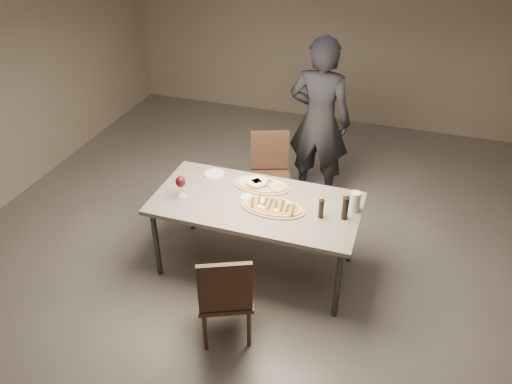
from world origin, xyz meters
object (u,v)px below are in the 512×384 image
(carafe, at_px, (355,202))
(zucchini_pizza, at_px, (273,207))
(chair_far, at_px, (270,169))
(diner, at_px, (319,121))
(pepper_mill_left, at_px, (345,208))
(ham_pizza, at_px, (261,185))
(chair_near, at_px, (225,294))
(bread_basket, at_px, (257,183))
(dining_table, at_px, (256,207))

(carafe, bearing_deg, zucchini_pizza, -163.80)
(chair_far, bearing_deg, diner, -152.81)
(pepper_mill_left, relative_size, diner, 0.13)
(zucchini_pizza, bearing_deg, ham_pizza, 112.60)
(ham_pizza, relative_size, chair_near, 0.60)
(zucchini_pizza, relative_size, chair_far, 0.63)
(ham_pizza, xyz_separation_m, chair_near, (0.08, -1.13, -0.27))
(carafe, xyz_separation_m, diner, (-0.59, 1.27, 0.08))
(bread_basket, bearing_deg, carafe, -5.89)
(dining_table, height_order, bread_basket, bread_basket)
(zucchini_pizza, xyz_separation_m, carafe, (0.66, 0.19, 0.07))
(ham_pizza, bearing_deg, zucchini_pizza, -74.71)
(carafe, bearing_deg, dining_table, -170.60)
(dining_table, xyz_separation_m, chair_near, (0.05, -0.89, -0.20))
(chair_far, bearing_deg, bread_basket, 77.01)
(chair_far, bearing_deg, chair_near, 76.34)
(pepper_mill_left, height_order, carafe, pepper_mill_left)
(ham_pizza, distance_m, pepper_mill_left, 0.84)
(carafe, bearing_deg, chair_near, -127.37)
(diner, bearing_deg, dining_table, 82.92)
(ham_pizza, height_order, bread_basket, bread_basket)
(pepper_mill_left, xyz_separation_m, chair_far, (-0.93, 0.98, -0.36))
(bread_basket, height_order, pepper_mill_left, pepper_mill_left)
(dining_table, xyz_separation_m, zucchini_pizza, (0.17, -0.05, 0.07))
(bread_basket, bearing_deg, pepper_mill_left, -15.63)
(bread_basket, xyz_separation_m, carafe, (0.90, -0.09, 0.05))
(ham_pizza, relative_size, pepper_mill_left, 2.28)
(zucchini_pizza, relative_size, pepper_mill_left, 2.40)
(dining_table, relative_size, chair_far, 2.02)
(dining_table, distance_m, pepper_mill_left, 0.79)
(carafe, bearing_deg, ham_pizza, 172.68)
(dining_table, distance_m, carafe, 0.85)
(bread_basket, distance_m, chair_far, 0.80)
(dining_table, height_order, carafe, carafe)
(bread_basket, relative_size, carafe, 1.09)
(dining_table, relative_size, carafe, 10.09)
(chair_near, xyz_separation_m, chair_far, (-0.21, 1.86, 0.01))
(carafe, height_order, chair_near, carafe)
(zucchini_pizza, xyz_separation_m, ham_pizza, (-0.20, 0.30, -0.00))
(dining_table, distance_m, chair_far, 1.00)
(ham_pizza, height_order, chair_far, chair_far)
(bread_basket, relative_size, diner, 0.11)
(zucchini_pizza, relative_size, bread_basket, 2.87)
(zucchini_pizza, bearing_deg, chair_near, -108.88)
(carafe, bearing_deg, bread_basket, 174.11)
(zucchini_pizza, height_order, chair_near, chair_near)
(zucchini_pizza, distance_m, bread_basket, 0.37)
(dining_table, bearing_deg, pepper_mill_left, -0.35)
(dining_table, xyz_separation_m, ham_pizza, (-0.03, 0.25, 0.07))
(diner, bearing_deg, chair_near, 87.84)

